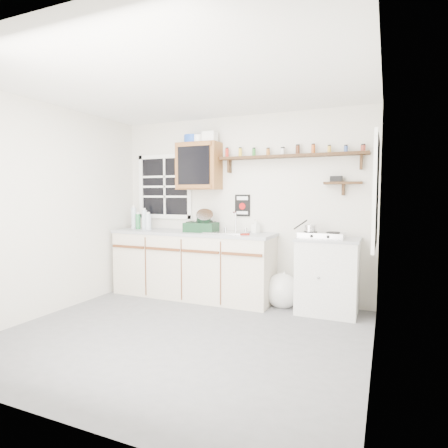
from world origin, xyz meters
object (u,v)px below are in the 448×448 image
object	(u,v)px
dish_rack	(202,224)
upper_cabinet	(199,166)
main_cabinet	(192,264)
hotplate	(322,235)
right_cabinet	(328,276)
spice_shelf	(290,156)

from	to	relation	value
dish_rack	upper_cabinet	bearing A→B (deg)	127.18
main_cabinet	hotplate	size ratio (longest dim) A/B	4.26
main_cabinet	dish_rack	world-z (taller)	dish_rack
dish_rack	hotplate	xyz separation A→B (m)	(1.61, -0.02, -0.08)
right_cabinet	spice_shelf	xyz separation A→B (m)	(-0.53, 0.19, 1.47)
right_cabinet	dish_rack	size ratio (longest dim) A/B	2.01
main_cabinet	right_cabinet	distance (m)	1.84
spice_shelf	main_cabinet	bearing A→B (deg)	-170.73
right_cabinet	main_cabinet	bearing A→B (deg)	-179.21
spice_shelf	hotplate	size ratio (longest dim) A/B	3.52
spice_shelf	dish_rack	world-z (taller)	spice_shelf
spice_shelf	dish_rack	xyz separation A→B (m)	(-1.16, -0.19, -0.90)
spice_shelf	hotplate	bearing A→B (deg)	-24.69
main_cabinet	upper_cabinet	size ratio (longest dim) A/B	3.55
main_cabinet	right_cabinet	size ratio (longest dim) A/B	2.54
right_cabinet	dish_rack	world-z (taller)	dish_rack
main_cabinet	right_cabinet	bearing A→B (deg)	0.79
hotplate	dish_rack	bearing A→B (deg)	-178.55
upper_cabinet	spice_shelf	world-z (taller)	upper_cabinet
upper_cabinet	hotplate	size ratio (longest dim) A/B	1.20
dish_rack	hotplate	distance (m)	1.61
upper_cabinet	spice_shelf	distance (m)	1.28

